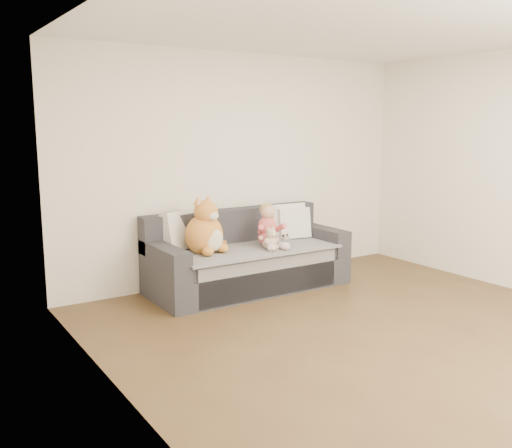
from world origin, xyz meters
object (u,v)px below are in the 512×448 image
(sofa, at_px, (247,261))
(teddy_bear, at_px, (271,240))
(toddler, at_px, (269,228))
(sippy_cup, at_px, (272,244))
(plush_cat, at_px, (206,231))

(sofa, bearing_deg, teddy_bear, -64.36)
(toddler, distance_m, sippy_cup, 0.23)
(sippy_cup, bearing_deg, toddler, 65.55)
(sofa, bearing_deg, plush_cat, -176.72)
(teddy_bear, bearing_deg, plush_cat, 152.65)
(teddy_bear, bearing_deg, sofa, 109.08)
(plush_cat, relative_size, sippy_cup, 5.29)
(sofa, relative_size, sippy_cup, 18.53)
(plush_cat, bearing_deg, teddy_bear, -36.72)
(plush_cat, relative_size, teddy_bear, 2.49)
(toddler, bearing_deg, sofa, 164.83)
(teddy_bear, relative_size, sippy_cup, 2.13)
(sofa, xyz_separation_m, sippy_cup, (0.14, -0.28, 0.23))
(sofa, height_order, teddy_bear, sofa)
(toddler, relative_size, sippy_cup, 4.11)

